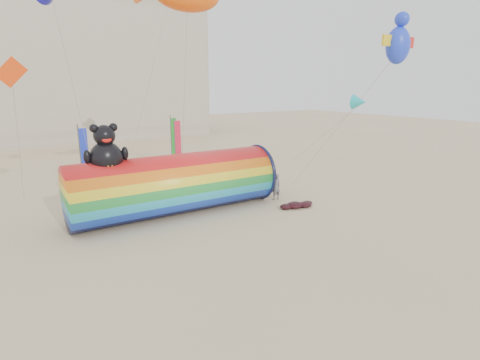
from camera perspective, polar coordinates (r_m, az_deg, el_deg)
ground at (r=21.84m, az=1.01°, el=-7.11°), size 160.00×160.00×0.00m
windsock_assembly at (r=23.96m, az=-9.77°, el=-0.38°), size 13.03×3.97×6.01m
kite_handler at (r=26.73m, az=5.51°, el=-1.03°), size 0.71×0.48×1.90m
fabric_bundle at (r=25.41m, az=8.65°, el=-3.76°), size 2.62×1.35×0.41m
festival_banners at (r=33.90m, az=-13.63°, el=4.78°), size 9.78×4.84×5.20m
flying_kites at (r=24.35m, az=-2.20°, el=23.57°), size 33.59×15.65×9.98m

